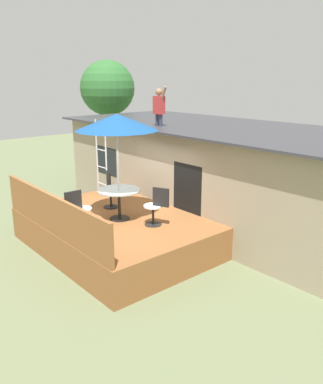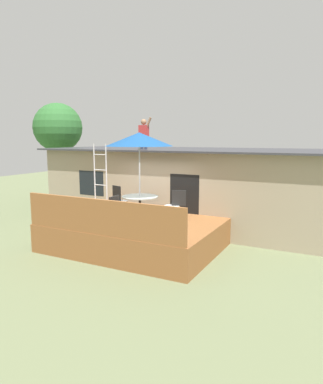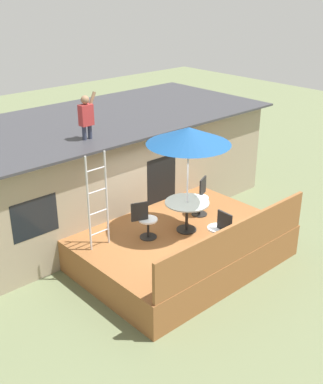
{
  "view_description": "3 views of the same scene",
  "coord_description": "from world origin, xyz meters",
  "px_view_note": "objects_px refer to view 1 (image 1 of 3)",
  "views": [
    {
      "loc": [
        7.75,
        -5.18,
        4.12
      ],
      "look_at": [
        0.36,
        1.16,
        1.3
      ],
      "focal_mm": 37.02,
      "sensor_mm": 36.0,
      "label": 1
    },
    {
      "loc": [
        5.18,
        -8.41,
        3.19
      ],
      "look_at": [
        0.47,
        0.73,
        1.58
      ],
      "focal_mm": 32.41,
      "sensor_mm": 36.0,
      "label": 2
    },
    {
      "loc": [
        -7.11,
        -7.14,
        6.31
      ],
      "look_at": [
        -0.14,
        0.52,
        1.71
      ],
      "focal_mm": 45.12,
      "sensor_mm": 36.0,
      "label": 3
    }
  ],
  "objects_px": {
    "step_ladder": "(102,159)",
    "patio_chair_near": "(79,210)",
    "patio_table": "(119,196)",
    "patio_chair_right": "(156,207)",
    "backyard_tree": "(108,89)",
    "patio_chair_left": "(110,190)",
    "patio_umbrella": "(117,122)",
    "person_figure": "(159,104)"
  },
  "relations": [
    {
      "from": "person_figure",
      "to": "patio_chair_near",
      "type": "distance_m",
      "value": 4.09
    },
    {
      "from": "patio_umbrella",
      "to": "backyard_tree",
      "type": "distance_m",
      "value": 8.67
    },
    {
      "from": "patio_table",
      "to": "patio_umbrella",
      "type": "xyz_separation_m",
      "value": [
        0.0,
        -0.0,
        1.76
      ]
    },
    {
      "from": "person_figure",
      "to": "patio_chair_near",
      "type": "bearing_deg",
      "value": -71.58
    },
    {
      "from": "step_ladder",
      "to": "patio_chair_near",
      "type": "bearing_deg",
      "value": -43.79
    },
    {
      "from": "patio_umbrella",
      "to": "patio_chair_near",
      "type": "height_order",
      "value": "patio_umbrella"
    },
    {
      "from": "person_figure",
      "to": "patio_chair_left",
      "type": "distance_m",
      "value": 2.85
    },
    {
      "from": "patio_table",
      "to": "patio_umbrella",
      "type": "relative_size",
      "value": 0.41
    },
    {
      "from": "patio_chair_near",
      "to": "backyard_tree",
      "type": "relative_size",
      "value": 0.19
    },
    {
      "from": "person_figure",
      "to": "backyard_tree",
      "type": "bearing_deg",
      "value": 159.41
    },
    {
      "from": "patio_umbrella",
      "to": "step_ladder",
      "type": "xyz_separation_m",
      "value": [
        -1.96,
        0.78,
        -1.25
      ]
    },
    {
      "from": "step_ladder",
      "to": "patio_umbrella",
      "type": "bearing_deg",
      "value": -21.55
    },
    {
      "from": "patio_table",
      "to": "patio_chair_near",
      "type": "distance_m",
      "value": 1.07
    },
    {
      "from": "patio_table",
      "to": "step_ladder",
      "type": "height_order",
      "value": "step_ladder"
    },
    {
      "from": "patio_umbrella",
      "to": "patio_chair_left",
      "type": "height_order",
      "value": "patio_umbrella"
    },
    {
      "from": "person_figure",
      "to": "patio_chair_left",
      "type": "relative_size",
      "value": 1.21
    },
    {
      "from": "patio_table",
      "to": "patio_chair_right",
      "type": "xyz_separation_m",
      "value": [
        0.9,
        0.4,
        -0.13
      ]
    },
    {
      "from": "patio_chair_right",
      "to": "patio_table",
      "type": "bearing_deg",
      "value": 0.0
    },
    {
      "from": "patio_chair_right",
      "to": "patio_chair_left",
      "type": "bearing_deg",
      "value": -23.26
    },
    {
      "from": "step_ladder",
      "to": "backyard_tree",
      "type": "height_order",
      "value": "backyard_tree"
    },
    {
      "from": "patio_chair_left",
      "to": "backyard_tree",
      "type": "distance_m",
      "value": 8.01
    },
    {
      "from": "person_figure",
      "to": "patio_umbrella",
      "type": "bearing_deg",
      "value": -62.97
    },
    {
      "from": "patio_table",
      "to": "step_ladder",
      "type": "relative_size",
      "value": 0.47
    },
    {
      "from": "person_figure",
      "to": "patio_chair_right",
      "type": "bearing_deg",
      "value": -41.98
    },
    {
      "from": "patio_table",
      "to": "patio_chair_near",
      "type": "xyz_separation_m",
      "value": [
        -0.04,
        -1.06,
        -0.13
      ]
    },
    {
      "from": "patio_chair_near",
      "to": "step_ladder",
      "type": "bearing_deg",
      "value": 48.55
    },
    {
      "from": "step_ladder",
      "to": "backyard_tree",
      "type": "relative_size",
      "value": 0.45
    },
    {
      "from": "patio_chair_left",
      "to": "patio_chair_right",
      "type": "height_order",
      "value": "same"
    },
    {
      "from": "backyard_tree",
      "to": "patio_chair_left",
      "type": "bearing_deg",
      "value": -33.35
    },
    {
      "from": "patio_umbrella",
      "to": "patio_chair_left",
      "type": "xyz_separation_m",
      "value": [
        -0.97,
        0.38,
        -1.89
      ]
    },
    {
      "from": "patio_umbrella",
      "to": "patio_chair_near",
      "type": "relative_size",
      "value": 2.76
    },
    {
      "from": "patio_chair_left",
      "to": "patio_chair_right",
      "type": "distance_m",
      "value": 1.87
    },
    {
      "from": "step_ladder",
      "to": "patio_chair_near",
      "type": "xyz_separation_m",
      "value": [
        1.92,
        -1.84,
        -0.64
      ]
    },
    {
      "from": "backyard_tree",
      "to": "patio_umbrella",
      "type": "bearing_deg",
      "value": -31.9
    },
    {
      "from": "patio_chair_left",
      "to": "patio_umbrella",
      "type": "bearing_deg",
      "value": -0.0
    },
    {
      "from": "patio_chair_left",
      "to": "patio_chair_near",
      "type": "bearing_deg",
      "value": -36.04
    },
    {
      "from": "patio_umbrella",
      "to": "patio_chair_right",
      "type": "distance_m",
      "value": 2.13
    },
    {
      "from": "backyard_tree",
      "to": "patio_table",
      "type": "bearing_deg",
      "value": -31.9
    },
    {
      "from": "patio_chair_right",
      "to": "patio_chair_near",
      "type": "xyz_separation_m",
      "value": [
        -0.95,
        -1.47,
        0.0
      ]
    },
    {
      "from": "patio_chair_right",
      "to": "patio_umbrella",
      "type": "bearing_deg",
      "value": 0.0
    },
    {
      "from": "patio_chair_left",
      "to": "patio_chair_right",
      "type": "relative_size",
      "value": 1.0
    },
    {
      "from": "patio_table",
      "to": "person_figure",
      "type": "distance_m",
      "value": 3.22
    }
  ]
}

